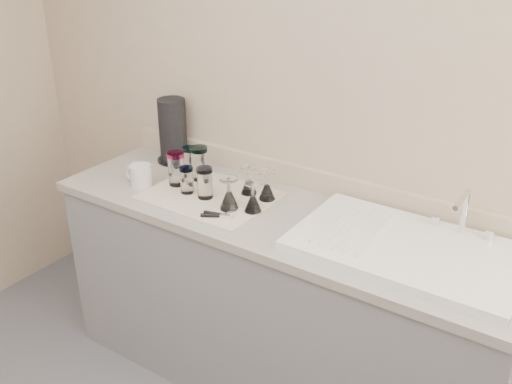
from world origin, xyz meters
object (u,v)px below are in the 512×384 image
Objects in this scene: tumbler_lavender at (205,183)px; can_opener at (217,215)px; white_mug at (140,175)px; tumbler_magenta at (176,168)px; tumbler_blue at (187,180)px; goblet_back_left at (249,184)px; sink_unit at (407,248)px; goblet_front_right at (253,201)px; tumbler_teal at (190,160)px; paper_towel_roll at (173,131)px; goblet_back_right at (267,190)px; tumbler_cyan at (199,163)px; goblet_extra at (229,198)px; goblet_front_left at (229,198)px.

tumbler_lavender reaches higher than can_opener.
tumbler_magenta is at bearing 32.42° from white_mug.
goblet_back_left reaches higher than tumbler_blue.
goblet_front_right is (-0.65, -0.05, 0.03)m from sink_unit.
goblet_back_left is at bearing -3.84° from tumbler_teal.
sink_unit is at bearing -8.76° from paper_towel_roll.
tumbler_blue is 0.93× the size of goblet_back_right.
tumbler_cyan is at bearing -17.08° from tumbler_teal.
paper_towel_roll reaches higher than tumbler_magenta.
tumbler_cyan reaches higher than goblet_back_right.
tumbler_teal is 0.96× the size of goblet_extra.
paper_towel_roll is (-0.26, 0.12, 0.07)m from tumbler_cyan.
goblet_front_left is at bearing -3.27° from tumbler_blue.
goblet_back_left is (0.36, -0.02, -0.02)m from tumbler_teal.
goblet_extra is 0.43× the size of paper_towel_roll.
sink_unit is 2.54× the size of paper_towel_roll.
goblet_front_right is at bearing 20.97° from goblet_extra.
sink_unit is at bearing 5.32° from white_mug.
tumbler_magenta is at bearing 169.26° from goblet_extra.
can_opener is (0.01, -0.10, -0.04)m from goblet_front_left.
goblet_back_right reaches higher than can_opener.
goblet_back_left is at bearing 32.25° from tumbler_blue.
tumbler_blue is (-0.99, -0.07, 0.05)m from sink_unit.
white_mug is at bearing 172.73° from can_opener.
paper_towel_roll is at bearing 133.37° from tumbler_magenta.
tumbler_teal is at bearing 176.16° from goblet_back_left.
goblet_front_left is 1.04× the size of goblet_front_right.
tumbler_blue is at bearing -23.50° from tumbler_magenta.
can_opener is at bearing -107.32° from goblet_back_right.
sink_unit is 0.65m from goblet_front_right.
goblet_back_right reaches higher than tumbler_blue.
paper_towel_roll is (-0.18, 0.10, 0.08)m from tumbler_teal.
goblet_back_left is 0.98× the size of goblet_front_right.
goblet_front_right is 0.41× the size of paper_towel_roll.
can_opener is 0.49m from white_mug.
goblet_front_left reaches higher than can_opener.
white_mug is (-0.14, -0.09, -0.04)m from tumbler_magenta.
tumbler_cyan is at bearing 179.27° from goblet_back_right.
tumbler_magenta is 0.35m from goblet_back_left.
goblet_front_left is 0.96× the size of white_mug.
goblet_extra reaches higher than goblet_front_right.
tumbler_teal is 0.87× the size of tumbler_magenta.
goblet_back_right is at bearing 62.89° from goblet_extra.
tumbler_teal is 0.46m from goblet_back_right.
goblet_back_right is at bearing 72.68° from can_opener.
goblet_back_right is at bearing 30.45° from tumbler_lavender.
goblet_back_right is at bearing 95.88° from goblet_front_right.
goblet_front_right is 0.92× the size of white_mug.
tumbler_blue reaches higher than white_mug.
goblet_back_right is (0.33, 0.14, -0.02)m from tumbler_blue.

